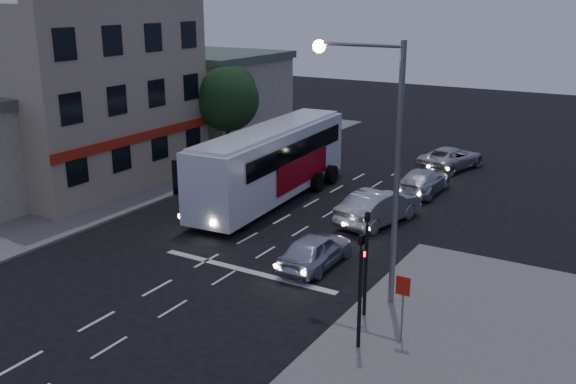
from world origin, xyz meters
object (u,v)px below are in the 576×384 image
Objects in this scene: traffic_signal_main at (366,252)px; street_tree at (227,96)px; tour_bus at (271,161)px; regulatory_sign at (403,298)px; car_sedan_a at (379,207)px; streetlight at (380,144)px; car_sedan_b at (423,181)px; traffic_signal_side at (361,278)px; car_suv at (315,250)px; car_sedan_c at (451,158)px.

traffic_signal_main is 21.38m from street_tree.
tour_bus is 5.88× the size of regulatory_sign.
car_sedan_a is 13.99m from street_tree.
car_sedan_a is 1.22× the size of traffic_signal_main.
car_sedan_b is at bearing 102.05° from streetlight.
traffic_signal_main and traffic_signal_side have the same top height.
car_suv is 0.82× the size of car_sedan_a.
regulatory_sign is at bearing 128.22° from car_sedan_a.
streetlight is at bearing 100.20° from traffic_signal_main.
car_sedan_b is at bearing 102.80° from traffic_signal_side.
tour_bus is at bearing 39.01° from car_sedan_b.
car_sedan_b is 15.36m from traffic_signal_main.
traffic_signal_main is 2.10m from traffic_signal_side.
car_sedan_a reaches higher than car_sedan_c.
car_sedan_a is 11.33m from regulatory_sign.
tour_bus is 9.23m from car_suv.
street_tree is at bearing 139.49° from tour_bus.
traffic_signal_main is (3.32, -9.12, 1.60)m from car_sedan_a.
streetlight reaches higher than regulatory_sign.
car_sedan_c is 14.59m from street_tree.
traffic_signal_side reaches higher than car_sedan_c.
traffic_signal_side is 1.61m from regulatory_sign.
car_sedan_b is 0.94× the size of car_sedan_c.
car_sedan_c is at bearing 100.17° from traffic_signal_side.
car_sedan_a is 9.83m from traffic_signal_main.
tour_bus is 1.44× the size of streetlight.
street_tree reaches higher than car_sedan_c.
traffic_signal_main is 0.66× the size of street_tree.
car_sedan_c is 22.57m from regulatory_sign.
regulatory_sign is (5.02, -10.13, 0.77)m from car_sedan_a.
car_sedan_b is at bearing 3.13° from street_tree.
car_suv is 1.00× the size of traffic_signal_main.
regulatory_sign reaches higher than car_sedan_b.
traffic_signal_main is 3.61m from streetlight.
regulatory_sign is (5.19, -4.04, 0.90)m from car_suv.
regulatory_sign is 0.24× the size of streetlight.
car_suv is at bearing -42.33° from street_tree.
streetlight reaches higher than car_sedan_b.
traffic_signal_main is (9.72, -9.68, 0.30)m from tour_bus.
car_sedan_c is 2.28× the size of regulatory_sign.
car_sedan_a is at bearing 110.00° from traffic_signal_main.
car_sedan_b is (0.18, 5.82, -0.13)m from car_sedan_a.
traffic_signal_side reaches higher than tour_bus.
street_tree is (-12.39, -6.70, 3.80)m from car_sedan_c.
streetlight reaches higher than traffic_signal_side.
traffic_signal_side is 1.86× the size of regulatory_sign.
car_sedan_a is at bearing -91.66° from car_suv.
car_sedan_b is at bearing 35.05° from tour_bus.
car_sedan_b is at bearing 106.88° from regulatory_sign.
car_sedan_b is (0.34, 11.92, -0.01)m from car_suv.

